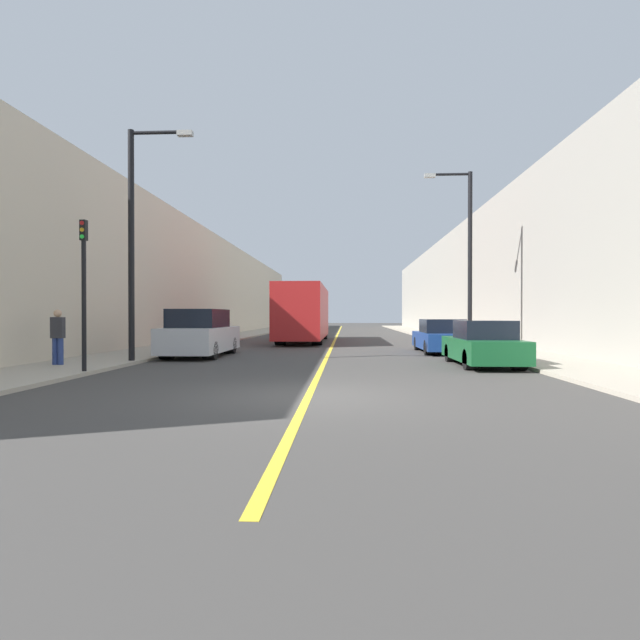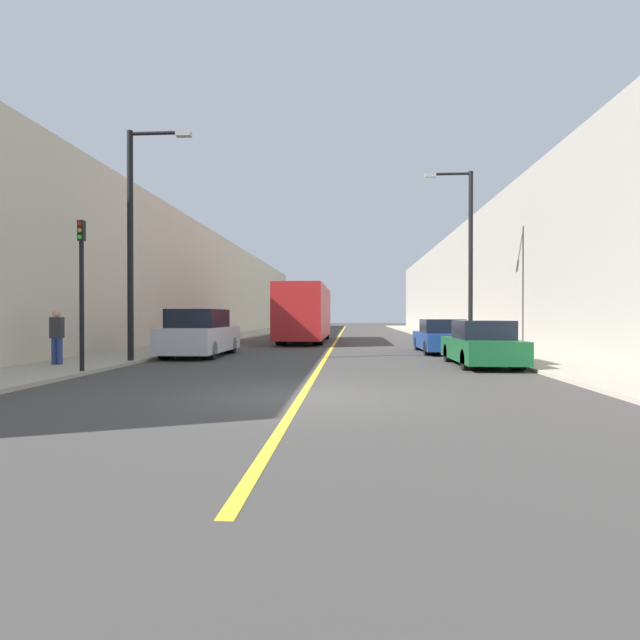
% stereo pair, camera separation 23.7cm
% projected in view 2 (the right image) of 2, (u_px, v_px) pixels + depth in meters
% --- Properties ---
extents(ground_plane, '(200.00, 200.00, 0.00)m').
position_uv_depth(ground_plane, '(302.00, 396.00, 9.85)').
color(ground_plane, '#3F3D3A').
extents(sidewalk_left, '(3.03, 72.00, 0.10)m').
position_uv_depth(sidewalk_left, '(245.00, 335.00, 40.28)').
color(sidewalk_left, '#A89E8C').
rests_on(sidewalk_left, ground).
extents(sidewalk_right, '(3.03, 72.00, 0.10)m').
position_uv_depth(sidewalk_right, '(436.00, 335.00, 39.31)').
color(sidewalk_right, '#A89E8C').
rests_on(sidewalk_right, ground).
extents(building_row_left, '(4.00, 72.00, 7.80)m').
position_uv_depth(building_row_left, '(202.00, 287.00, 40.47)').
color(building_row_left, beige).
rests_on(building_row_left, ground).
extents(building_row_right, '(4.00, 72.00, 8.40)m').
position_uv_depth(building_row_right, '(481.00, 283.00, 39.04)').
color(building_row_right, gray).
rests_on(building_row_right, ground).
extents(road_center_line, '(0.16, 72.00, 0.01)m').
position_uv_depth(road_center_line, '(339.00, 336.00, 39.79)').
color(road_center_line, gold).
rests_on(road_center_line, ground).
extents(bus, '(2.55, 11.10, 3.34)m').
position_uv_depth(bus, '(306.00, 313.00, 30.46)').
color(bus, '#AD1E1E').
rests_on(bus, ground).
extents(parked_suv_left, '(2.03, 4.95, 1.85)m').
position_uv_depth(parked_suv_left, '(200.00, 334.00, 19.58)').
color(parked_suv_left, silver).
rests_on(parked_suv_left, ground).
extents(car_right_near, '(1.76, 4.33, 1.45)m').
position_uv_depth(car_right_near, '(481.00, 345.00, 15.81)').
color(car_right_near, '#145128').
rests_on(car_right_near, ground).
extents(car_right_mid, '(1.84, 4.73, 1.45)m').
position_uv_depth(car_right_mid, '(441.00, 337.00, 21.49)').
color(car_right_mid, navy).
rests_on(car_right_mid, ground).
extents(street_lamp_left, '(2.18, 0.24, 7.67)m').
position_uv_depth(street_lamp_left, '(135.00, 231.00, 16.64)').
color(street_lamp_left, black).
rests_on(street_lamp_left, sidewalk_left).
extents(street_lamp_right, '(2.18, 0.24, 8.08)m').
position_uv_depth(street_lamp_right, '(467.00, 249.00, 22.74)').
color(street_lamp_right, black).
rests_on(street_lamp_right, sidewalk_right).
extents(traffic_light, '(0.16, 0.18, 4.07)m').
position_uv_depth(traffic_light, '(82.00, 289.00, 13.47)').
color(traffic_light, black).
rests_on(traffic_light, sidewalk_left).
extents(pedestrian, '(0.37, 0.24, 1.69)m').
position_uv_depth(pedestrian, '(57.00, 336.00, 15.28)').
color(pedestrian, navy).
rests_on(pedestrian, sidewalk_left).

